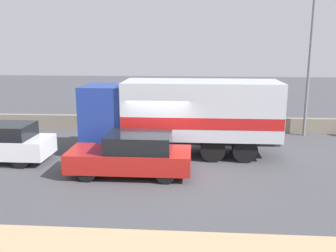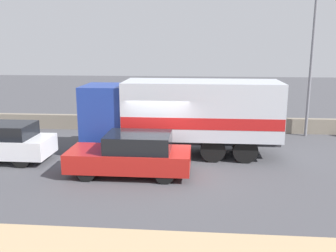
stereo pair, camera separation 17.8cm
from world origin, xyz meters
name	(u,v)px [view 1 (the left image)]	position (x,y,z in m)	size (l,w,h in m)	color
ground_plane	(155,172)	(0.00, 0.00, 0.00)	(80.00, 80.00, 0.00)	#47474C
stone_wall_backdrop	(168,124)	(0.00, 6.67, 0.40)	(60.00, 0.35, 0.79)	gray
street_lamp	(311,47)	(7.11, 6.14, 4.48)	(0.56, 0.28, 7.83)	slate
box_truck	(184,113)	(0.99, 2.30, 1.81)	(8.20, 2.41, 3.16)	navy
car_hatchback	(132,155)	(-0.76, -0.39, 0.76)	(4.41, 1.80, 1.54)	#B21E19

